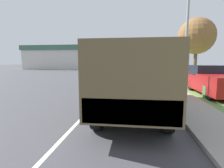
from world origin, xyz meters
TOP-DOWN VIEW (x-y plane):
  - ground_plane at (0.00, 40.00)m, footprint 180.00×180.00m
  - lane_centre_stripe at (0.00, 40.00)m, footprint 0.12×120.00m
  - sidewalk_right at (4.50, 40.00)m, footprint 1.80×120.00m
  - grass_strip_right at (8.90, 40.00)m, footprint 7.00×120.00m
  - military_truck at (1.87, 13.23)m, footprint 2.39×7.62m
  - car_nearest_ahead at (-1.92, 26.24)m, footprint 1.81×4.69m
  - car_second_ahead at (2.08, 34.14)m, footprint 1.93×4.39m
  - car_third_ahead at (-2.05, 42.84)m, footprint 1.75×4.57m
  - pickup_truck at (6.91, 17.43)m, footprint 1.93×5.17m
  - lamp_post at (4.54, 15.89)m, footprint 1.69×0.24m
  - tree_mid_right at (7.81, 23.75)m, footprint 3.46×3.46m
  - utility_box at (6.20, 16.13)m, footprint 0.55×0.45m
  - building_distant at (-19.54, 55.72)m, footprint 18.77×12.53m

SIDE VIEW (x-z plane):
  - ground_plane at x=0.00m, z-range 0.00..0.00m
  - lane_centre_stripe at x=0.00m, z-range 0.00..0.00m
  - grass_strip_right at x=8.90m, z-range 0.00..0.02m
  - sidewalk_right at x=4.50m, z-range 0.00..0.12m
  - utility_box at x=6.20m, z-range 0.02..0.72m
  - car_third_ahead at x=-2.05m, z-range -0.09..1.55m
  - car_second_ahead at x=2.08m, z-range -0.09..1.57m
  - car_nearest_ahead at x=-1.92m, z-range -0.09..1.57m
  - pickup_truck at x=6.91m, z-range -0.03..1.81m
  - military_truck at x=1.87m, z-range 0.21..2.92m
  - building_distant at x=-19.54m, z-range 0.04..6.54m
  - lamp_post at x=4.54m, z-range 0.78..7.57m
  - tree_mid_right at x=7.81m, z-range 1.40..7.67m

